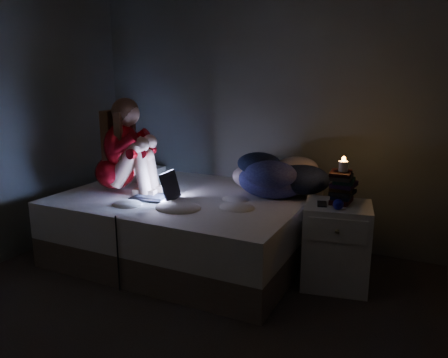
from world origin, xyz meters
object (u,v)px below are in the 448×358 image
Objects in this scene: woman at (114,145)px; laptop at (154,184)px; bed at (186,225)px; phone at (321,203)px; nightstand at (336,245)px; candle at (343,168)px.

laptop is (0.47, -0.06, -0.30)m from woman.
bed is 15.24× the size of phone.
laptop is 1.43m from phone.
nightstand is (1.53, 0.26, -0.39)m from laptop.
woman is at bearing -164.24° from bed.
candle is at bearing 35.64° from phone.
nightstand is (1.37, 0.02, 0.04)m from bed.
candle reaches higher than laptop.
laptop reaches higher than phone.
woman reaches higher than phone.
phone is at bearing 3.45° from laptop.
bed is 1.52m from candle.
laptop reaches higher than bed.
nightstand is 8.36× the size of candle.
laptop is at bearing -167.96° from candle.
bed is 3.19× the size of nightstand.
woman is (-0.63, -0.18, 0.73)m from bed.
candle is 0.32m from phone.
laptop is 0.56× the size of nightstand.
candle reaches higher than nightstand.
woman is 0.56m from laptop.
phone is at bearing -139.93° from candle.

